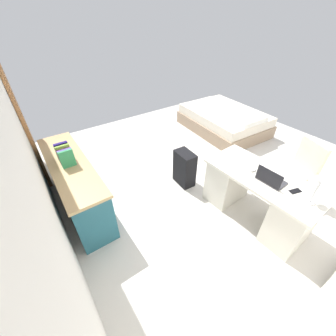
{
  "coord_description": "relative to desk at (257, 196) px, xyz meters",
  "views": [
    {
      "loc": [
        -2.07,
        2.33,
        2.41
      ],
      "look_at": [
        -0.12,
        0.96,
        0.6
      ],
      "focal_mm": 22.78,
      "sensor_mm": 36.0,
      "label": 1
    }
  ],
  "objects": [
    {
      "name": "ground_plane",
      "position": [
        1.09,
        -0.17,
        -0.38
      ],
      "size": [
        5.97,
        5.97,
        0.0
      ],
      "primitive_type": "plane",
      "color": "beige"
    },
    {
      "name": "wall_back",
      "position": [
        1.09,
        2.31,
        0.88
      ],
      "size": [
        4.45,
        0.1,
        2.51
      ],
      "primitive_type": "cube",
      "color": "silver",
      "rests_on": "ground_plane"
    },
    {
      "name": "door_wooden",
      "position": [
        2.76,
        2.23,
        0.64
      ],
      "size": [
        0.88,
        0.05,
        2.04
      ],
      "primitive_type": "cube",
      "color": "#936038",
      "rests_on": "ground_plane"
    },
    {
      "name": "desk",
      "position": [
        0.0,
        0.0,
        0.0
      ],
      "size": [
        1.47,
        0.72,
        0.72
      ],
      "color": "silver",
      "rests_on": "ground_plane"
    },
    {
      "name": "office_chair",
      "position": [
        -0.05,
        -0.82,
        0.04
      ],
      "size": [
        0.6,
        0.6,
        0.94
      ],
      "color": "black",
      "rests_on": "ground_plane"
    },
    {
      "name": "credenza",
      "position": [
        1.62,
        1.93,
        0.01
      ],
      "size": [
        1.8,
        0.48,
        0.77
      ],
      "color": "#235B6B",
      "rests_on": "ground_plane"
    },
    {
      "name": "bed",
      "position": [
        2.12,
        -1.66,
        -0.14
      ],
      "size": [
        1.98,
        1.51,
        0.58
      ],
      "color": "gray",
      "rests_on": "ground_plane"
    },
    {
      "name": "suitcase_black",
      "position": [
        1.12,
        0.35,
        -0.08
      ],
      "size": [
        0.37,
        0.24,
        0.6
      ],
      "primitive_type": "cube",
      "rotation": [
        0.0,
        0.0,
        -0.05
      ],
      "color": "black",
      "rests_on": "ground_plane"
    },
    {
      "name": "laptop",
      "position": [
        -0.1,
        0.05,
        0.39
      ],
      "size": [
        0.32,
        0.23,
        0.21
      ],
      "color": "#333338",
      "rests_on": "desk"
    },
    {
      "name": "computer_mouse",
      "position": [
        0.16,
        0.02,
        0.36
      ],
      "size": [
        0.06,
        0.1,
        0.03
      ],
      "primitive_type": "ellipsoid",
      "rotation": [
        0.0,
        0.0,
        0.04
      ],
      "color": "white",
      "rests_on": "desk"
    },
    {
      "name": "cell_phone_near_laptop",
      "position": [
        -0.37,
        -0.06,
        0.35
      ],
      "size": [
        0.1,
        0.15,
        0.01
      ],
      "primitive_type": "cube",
      "rotation": [
        0.0,
        0.0,
        -0.3
      ],
      "color": "black",
      "rests_on": "desk"
    },
    {
      "name": "desk_lamp",
      "position": [
        -0.51,
        -0.02,
        0.6
      ],
      "size": [
        0.16,
        0.11,
        0.34
      ],
      "color": "silver",
      "rests_on": "desk"
    },
    {
      "name": "book_row",
      "position": [
        1.66,
        1.93,
        0.51
      ],
      "size": [
        0.31,
        0.17,
        0.24
      ],
      "color": "#308C55",
      "rests_on": "credenza"
    },
    {
      "name": "figurine_small",
      "position": [
        1.93,
        1.93,
        0.45
      ],
      "size": [
        0.08,
        0.08,
        0.11
      ],
      "primitive_type": "cone",
      "color": "red",
      "rests_on": "credenza"
    }
  ]
}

